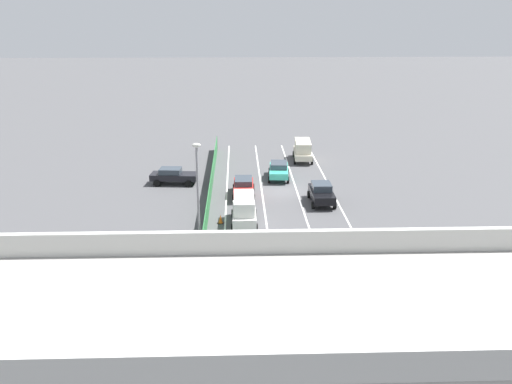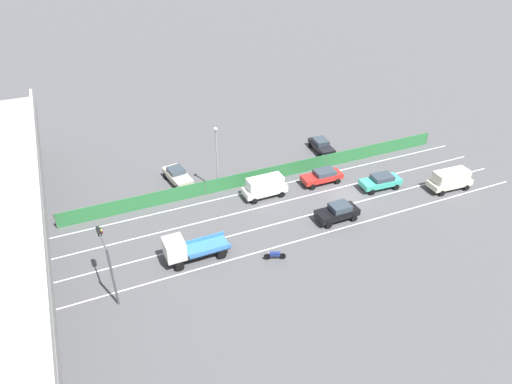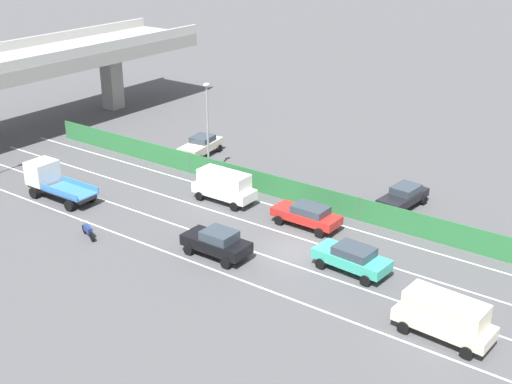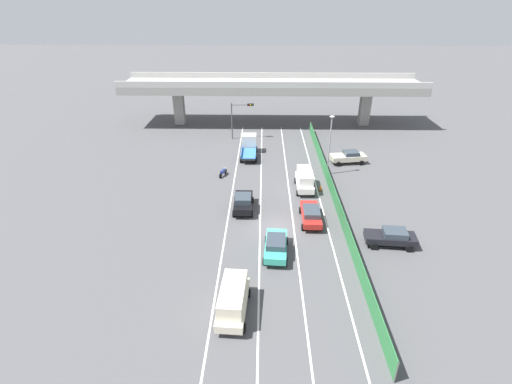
# 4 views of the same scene
# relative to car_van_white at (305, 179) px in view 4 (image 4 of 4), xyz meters

# --- Properties ---
(ground_plane) EXTENTS (300.00, 300.00, 0.00)m
(ground_plane) POSITION_rel_car_van_white_xyz_m (-3.33, -8.18, -1.27)
(ground_plane) COLOR #4C4C4F
(lane_line_left_edge) EXTENTS (0.14, 48.86, 0.01)m
(lane_line_left_edge) POSITION_rel_car_van_white_xyz_m (-8.13, -1.75, -1.27)
(lane_line_left_edge) COLOR silver
(lane_line_left_edge) RESTS_ON ground
(lane_line_mid_left) EXTENTS (0.14, 48.86, 0.01)m
(lane_line_mid_left) POSITION_rel_car_van_white_xyz_m (-4.93, -1.75, -1.27)
(lane_line_mid_left) COLOR silver
(lane_line_mid_left) RESTS_ON ground
(lane_line_mid_right) EXTENTS (0.14, 48.86, 0.01)m
(lane_line_mid_right) POSITION_rel_car_van_white_xyz_m (-1.73, -1.75, -1.27)
(lane_line_mid_right) COLOR silver
(lane_line_mid_right) RESTS_ON ground
(lane_line_right_edge) EXTENTS (0.14, 48.86, 0.01)m
(lane_line_right_edge) POSITION_rel_car_van_white_xyz_m (1.47, -1.75, -1.27)
(lane_line_right_edge) COLOR silver
(lane_line_right_edge) RESTS_ON ground
(elevated_overpass) EXTENTS (48.99, 8.13, 7.87)m
(elevated_overpass) POSITION_rel_car_van_white_xyz_m (-3.33, 24.68, 4.93)
(elevated_overpass) COLOR gray
(elevated_overpass) RESTS_ON ground
(green_fence) EXTENTS (0.10, 44.96, 1.64)m
(green_fence) POSITION_rel_car_van_white_xyz_m (2.86, -1.75, -0.45)
(green_fence) COLOR #2D753D
(green_fence) RESTS_ON ground
(car_van_white) EXTENTS (1.98, 4.64, 2.26)m
(car_van_white) POSITION_rel_car_van_white_xyz_m (0.00, 0.00, 0.00)
(car_van_white) COLOR silver
(car_van_white) RESTS_ON ground
(car_sedan_black) EXTENTS (2.04, 4.25, 1.71)m
(car_sedan_black) POSITION_rel_car_van_white_xyz_m (-6.68, -4.80, -0.34)
(car_sedan_black) COLOR black
(car_sedan_black) RESTS_ON ground
(car_van_cream) EXTENTS (2.29, 4.90, 2.20)m
(car_van_cream) POSITION_rel_car_van_white_xyz_m (-6.68, -18.99, -0.03)
(car_van_cream) COLOR beige
(car_van_cream) RESTS_ON ground
(car_sedan_red) EXTENTS (2.01, 4.63, 1.54)m
(car_sedan_red) POSITION_rel_car_van_white_xyz_m (-0.04, -6.99, -0.40)
(car_sedan_red) COLOR red
(car_sedan_red) RESTS_ON ground
(car_taxi_teal) EXTENTS (2.26, 4.58, 1.59)m
(car_taxi_teal) POSITION_rel_car_van_white_xyz_m (-3.56, -12.24, -0.37)
(car_taxi_teal) COLOR teal
(car_taxi_teal) RESTS_ON ground
(flatbed_truck_blue) EXTENTS (2.27, 5.66, 2.53)m
(flatbed_truck_blue) POSITION_rel_car_van_white_xyz_m (-6.65, 10.63, 0.02)
(flatbed_truck_blue) COLOR black
(flatbed_truck_blue) RESTS_ON ground
(motorcycle) EXTENTS (0.88, 1.86, 0.93)m
(motorcycle) POSITION_rel_car_van_white_xyz_m (-9.58, 3.42, -0.81)
(motorcycle) COLOR black
(motorcycle) RESTS_ON ground
(parked_sedan_dark) EXTENTS (4.51, 2.28, 1.55)m
(parked_sedan_dark) POSITION_rel_car_van_white_xyz_m (6.57, -10.73, -0.40)
(parked_sedan_dark) COLOR black
(parked_sedan_dark) RESTS_ON ground
(parked_sedan_cream) EXTENTS (4.74, 2.57, 1.63)m
(parked_sedan_cream) POSITION_rel_car_van_white_xyz_m (6.49, 7.71, -0.37)
(parked_sedan_cream) COLOR beige
(parked_sedan_cream) RESTS_ON ground
(traffic_light) EXTENTS (3.40, 0.48, 5.54)m
(traffic_light) POSITION_rel_car_van_white_xyz_m (-8.32, 17.01, 2.64)
(traffic_light) COLOR #47474C
(traffic_light) RESTS_ON ground
(street_lamp) EXTENTS (0.60, 0.36, 7.40)m
(street_lamp) POSITION_rel_car_van_white_xyz_m (3.18, 4.10, 3.20)
(street_lamp) COLOR gray
(street_lamp) RESTS_ON ground
(traffic_cone) EXTENTS (0.47, 0.47, 0.70)m
(traffic_cone) POSITION_rel_car_van_white_xyz_m (1.83, -0.28, -0.94)
(traffic_cone) COLOR orange
(traffic_cone) RESTS_ON ground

